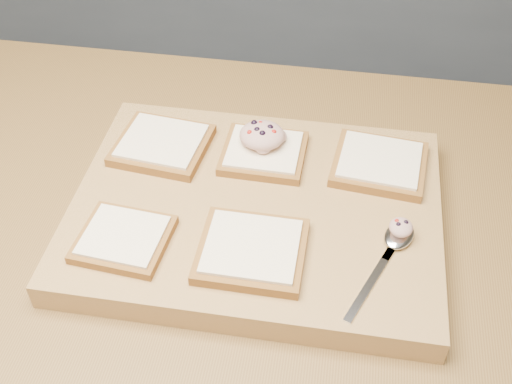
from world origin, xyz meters
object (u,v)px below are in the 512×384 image
bread_far_center (264,153)px  spoon (395,242)px  tuna_salad_dollop (262,135)px  cutting_board (256,212)px

bread_far_center → spoon: size_ratio=0.69×
tuna_salad_dollop → cutting_board: bearing=-85.5°
cutting_board → spoon: (0.19, -0.05, 0.02)m
cutting_board → spoon: bearing=-14.4°
cutting_board → spoon: spoon is taller
cutting_board → tuna_salad_dollop: bearing=94.5°
cutting_board → spoon: 0.19m
bread_far_center → spoon: 0.24m
cutting_board → bread_far_center: bread_far_center is taller
spoon → cutting_board: bearing=165.6°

